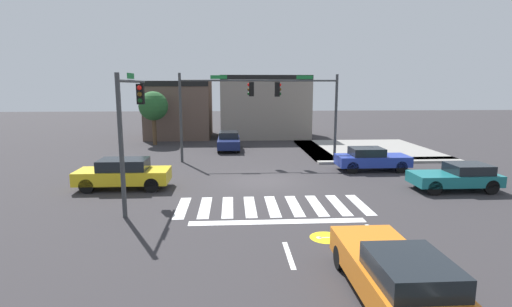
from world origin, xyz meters
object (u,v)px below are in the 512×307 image
Objects in this scene: car_orange at (395,273)px; car_yellow at (123,173)px; traffic_signal_northeast at (310,102)px; car_blue at (371,159)px; roadside_tree at (153,106)px; traffic_signal_northwest at (212,101)px; traffic_signal_southwest at (130,114)px; car_teal at (457,177)px; car_navy at (229,141)px.

car_yellow is at bearing 39.68° from car_orange.
car_blue is (3.19, -3.22, -3.34)m from traffic_signal_northeast.
car_orange is 1.02× the size of roadside_tree.
roadside_tree is at bearing 21.97° from car_orange.
traffic_signal_northwest reaches higher than roadside_tree.
car_yellow is at bearing -85.06° from roadside_tree.
traffic_signal_southwest is 1.31× the size of car_blue.
car_teal is 0.87× the size of car_orange.
car_yellow is (-10.78, -6.68, -3.29)m from traffic_signal_northeast.
traffic_signal_southwest is at bearing -81.99° from roadside_tree.
car_blue is at bearing -17.57° from car_orange.
car_orange is at bearing -135.96° from traffic_signal_southwest.
car_orange is 28.50m from roadside_tree.
traffic_signal_southwest is 0.96× the size of traffic_signal_northeast.
car_orange is 1.14× the size of car_navy.
roadside_tree is (-5.46, 8.16, -0.78)m from traffic_signal_northwest.
car_orange is (-7.31, -9.89, 0.06)m from car_teal.
traffic_signal_northwest is 6.09m from car_navy.
roadside_tree is (-10.62, 26.32, 2.60)m from car_orange.
car_yellow is at bearing 31.79° from traffic_signal_northeast.
traffic_signal_northwest is (2.94, 9.78, 0.19)m from traffic_signal_southwest.
car_yellow reaches higher than car_orange.
traffic_signal_northwest is at bearing -16.71° from traffic_signal_southwest.
roadside_tree is at bearing -85.06° from car_yellow.
car_yellow is (-16.62, 1.34, 0.09)m from car_teal.
car_orange is (9.32, -11.23, -0.04)m from car_yellow.
car_teal is (12.47, -8.27, -3.44)m from traffic_signal_northwest.
traffic_signal_southwest is 0.95× the size of traffic_signal_northwest.
traffic_signal_southwest reaches higher than car_orange.
traffic_signal_northeast is at bearing -4.66° from car_orange.
car_navy is at bearing -15.18° from traffic_signal_southwest.
car_navy is at bearing 10.08° from car_orange.
traffic_signal_southwest is at bearing 44.94° from traffic_signal_northeast.
car_orange reaches higher than car_teal.
traffic_signal_northeast reaches higher than traffic_signal_southwest.
car_blue is at bearing -166.10° from car_yellow.
car_blue is (9.81, -3.47, -3.40)m from traffic_signal_northwest.
traffic_signal_northeast is (6.62, -0.25, -0.06)m from traffic_signal_northwest.
car_blue is 0.95× the size of car_yellow.
traffic_signal_northwest is at bearing -56.22° from roadside_tree.
traffic_signal_southwest is 14.58m from car_blue.
traffic_signal_northeast is at bearing -34.85° from roadside_tree.
car_yellow is at bearing -23.74° from car_navy.
car_navy is at bearing 136.17° from car_blue.
roadside_tree is (-12.08, 8.41, -0.72)m from traffic_signal_northeast.
car_yellow is at bearing -166.10° from car_blue.
car_orange is at bearing -107.57° from car_blue.
traffic_signal_southwest is at bearing -153.64° from car_blue.
traffic_signal_northeast reaches higher than roadside_tree.
car_teal is at bearing -36.46° from car_orange.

